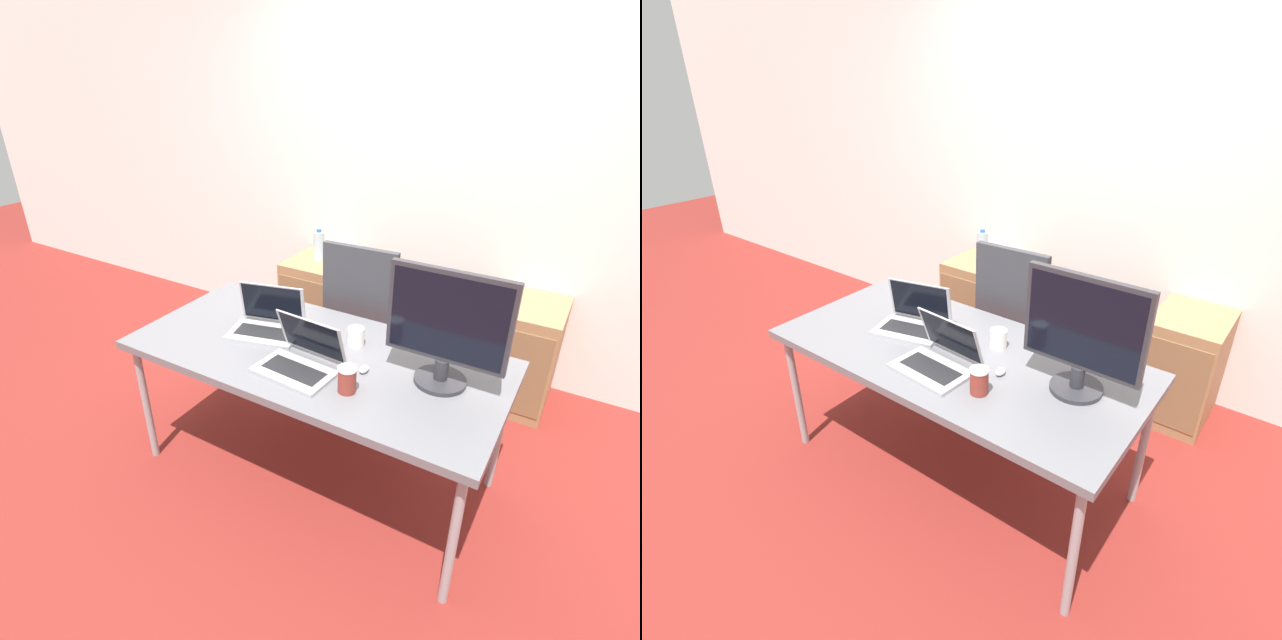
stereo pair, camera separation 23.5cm
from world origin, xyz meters
TOP-DOWN VIEW (x-y plane):
  - ground_plane at (0.00, 0.00)m, footprint 14.00×14.00m
  - wall_back at (0.00, 1.50)m, footprint 10.00×0.05m
  - desk at (0.00, 0.00)m, footprint 1.80×0.86m
  - office_chair at (-0.06, 0.75)m, footprint 0.56×0.57m
  - cabinet_left at (-0.71, 1.22)m, footprint 0.41×0.50m
  - cabinet_right at (0.78, 1.22)m, footprint 0.41×0.50m
  - water_bottle at (-0.71, 1.22)m, footprint 0.08×0.08m
  - laptop_left at (0.02, -0.16)m, footprint 0.36×0.31m
  - laptop_right at (-0.32, 0.04)m, footprint 0.39×0.33m
  - monitor at (0.60, 0.06)m, footprint 0.52×0.23m
  - mouse at (0.28, -0.04)m, footprint 0.04×0.06m
  - coffee_cup_white at (0.14, 0.15)m, footprint 0.08×0.08m
  - coffee_cup_brown at (0.28, -0.21)m, footprint 0.08×0.08m

SIDE VIEW (x-z plane):
  - ground_plane at x=0.00m, z-range 0.00..0.00m
  - cabinet_left at x=-0.71m, z-range 0.00..0.69m
  - cabinet_right at x=0.78m, z-range 0.00..0.69m
  - office_chair at x=-0.06m, z-range -0.13..0.97m
  - desk at x=0.00m, z-range 0.33..1.08m
  - mouse at x=0.28m, z-range 0.75..0.78m
  - water_bottle at x=-0.71m, z-range 0.68..0.91m
  - coffee_cup_white at x=0.14m, z-range 0.75..0.85m
  - laptop_left at x=0.02m, z-range 0.69..0.91m
  - laptop_right at x=-0.32m, z-range 0.69..0.92m
  - coffee_cup_brown at x=0.28m, z-range 0.75..0.87m
  - monitor at x=0.60m, z-range 0.76..1.28m
  - wall_back at x=0.00m, z-range 0.00..2.60m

